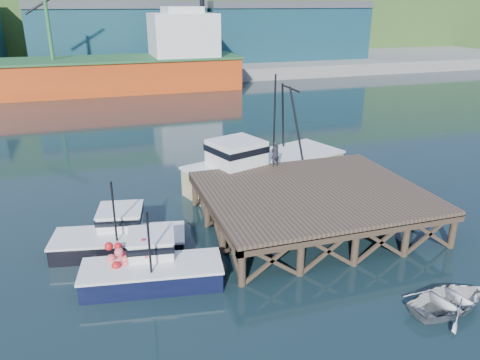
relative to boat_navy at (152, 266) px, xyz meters
name	(u,v)px	position (x,y,z in m)	size (l,w,h in m)	color
ground	(218,238)	(3.95, 3.15, -0.78)	(300.00, 300.00, 0.00)	black
wharf	(314,194)	(9.45, 2.97, 1.16)	(12.00, 10.00, 2.62)	brown
far_quay	(119,65)	(3.95, 73.15, 0.22)	(160.00, 40.00, 2.00)	gray
warehouse_mid	(118,36)	(3.95, 68.15, 5.72)	(28.00, 16.00, 9.00)	#18454F
warehouse_right	(279,33)	(33.95, 68.15, 5.72)	(30.00, 16.00, 9.00)	#18454F
cargo_ship	(66,69)	(-4.51, 51.15, 2.53)	(55.50, 10.00, 13.75)	#DA4614
hillside	(105,7)	(3.95, 103.15, 10.22)	(220.00, 50.00, 22.00)	#2D511E
boat_navy	(152,266)	(0.00, 0.00, 0.00)	(6.50, 3.87, 3.89)	black
boat_black	(120,236)	(-1.15, 3.53, -0.03)	(6.93, 5.75, 4.07)	black
trawler	(263,164)	(8.92, 9.65, 0.79)	(12.08, 7.47, 7.62)	#C9BE82
dinghy	(450,301)	(11.41, -5.82, -0.39)	(2.71, 3.80, 0.79)	silver
dockworker	(275,154)	(8.93, 7.53, 2.16)	(0.60, 0.39, 1.64)	black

